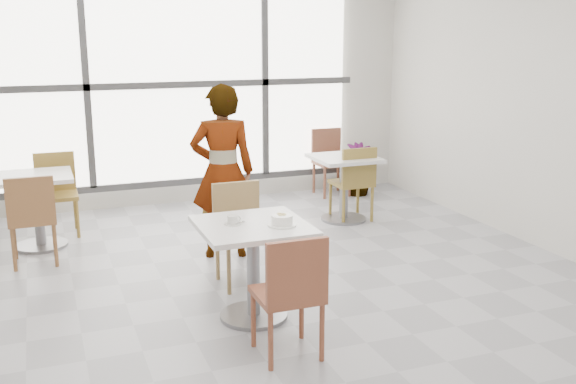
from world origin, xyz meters
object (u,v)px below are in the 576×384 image
object	(u,v)px
coffee_cup	(233,220)
chair_near	(291,289)
bg_table_right	(344,179)
bg_chair_right_far	(329,157)
bg_chair_left_far	(56,188)
main_table	(253,253)
oatmeal_bowl	(282,220)
bg_table_left	(37,200)
bg_chair_left_near	(32,214)
plant_right	(357,169)
chair_far	(240,226)
bg_chair_right_near	(355,179)
person	(223,172)

from	to	relation	value
coffee_cup	chair_near	bearing A→B (deg)	-77.40
bg_table_right	bg_chair_right_far	size ratio (longest dim) A/B	0.86
bg_chair_left_far	coffee_cup	bearing A→B (deg)	-67.44
main_table	oatmeal_bowl	bearing A→B (deg)	-34.12
main_table	bg_table_left	xyz separation A→B (m)	(-1.50, 2.40, -0.04)
chair_near	bg_chair_left_near	bearing A→B (deg)	-58.10
bg_chair_left_near	plant_right	world-z (taller)	bg_chair_left_near
bg_chair_left_near	bg_chair_left_far	xyz separation A→B (m)	(0.25, 1.01, 0.00)
chair_near	bg_chair_left_far	world-z (taller)	same
coffee_cup	bg_chair_left_near	size ratio (longest dim) A/B	0.18
main_table	chair_far	size ratio (longest dim) A/B	0.92
bg_table_left	bg_chair_left_far	world-z (taller)	bg_chair_left_far
bg_chair_left_near	bg_chair_right_far	xyz separation A→B (m)	(3.73, 1.60, 0.00)
chair_far	bg_chair_left_far	size ratio (longest dim) A/B	1.00
bg_chair_left_near	bg_chair_right_near	bearing A→B (deg)	-175.36
person	bg_table_left	bearing A→B (deg)	-16.11
oatmeal_bowl	coffee_cup	xyz separation A→B (m)	(-0.33, 0.17, -0.01)
bg_chair_right_near	bg_chair_right_far	distance (m)	1.35
chair_far	bg_chair_left_far	world-z (taller)	same
chair_far	bg_table_left	size ratio (longest dim) A/B	1.16
chair_near	coffee_cup	size ratio (longest dim) A/B	5.47
coffee_cup	chair_far	bearing A→B (deg)	69.71
oatmeal_bowl	coffee_cup	world-z (taller)	oatmeal_bowl
bg_chair_right_far	coffee_cup	bearing A→B (deg)	-124.46
oatmeal_bowl	person	xyz separation A→B (m)	(-0.01, 1.60, 0.04)
person	bg_chair_right_far	world-z (taller)	person
plant_right	chair_far	bearing A→B (deg)	-134.09
main_table	oatmeal_bowl	size ratio (longest dim) A/B	3.81
bg_table_right	oatmeal_bowl	bearing A→B (deg)	-125.04
chair_far	bg_chair_right_near	bearing A→B (deg)	36.98
bg_chair_right_near	bg_chair_left_far	bearing A→B (deg)	-12.92
chair_far	bg_table_right	distance (m)	2.19
chair_far	person	distance (m)	0.79
main_table	bg_table_right	bearing A→B (deg)	50.41
chair_far	plant_right	bearing A→B (deg)	45.91
chair_near	coffee_cup	bearing A→B (deg)	-77.40
bg_table_left	plant_right	xyz separation A→B (m)	(4.00, 0.82, -0.14)
oatmeal_bowl	plant_right	bearing A→B (deg)	55.30
bg_table_left	bg_chair_right_near	size ratio (longest dim) A/B	0.86
coffee_cup	bg_chair_right_far	xyz separation A→B (m)	(2.32, 3.38, -0.28)
bg_chair_right_far	bg_chair_right_near	bearing A→B (deg)	-101.97
person	bg_chair_left_far	world-z (taller)	person
bg_chair_right_far	plant_right	xyz separation A→B (m)	(0.32, -0.20, -0.15)
oatmeal_bowl	bg_chair_left_far	xyz separation A→B (m)	(-1.49, 2.96, -0.29)
plant_right	oatmeal_bowl	bearing A→B (deg)	-124.70
bg_table_right	plant_right	xyz separation A→B (m)	(0.70, 1.03, -0.14)
coffee_cup	oatmeal_bowl	bearing A→B (deg)	-27.31
bg_table_right	bg_chair_left_far	distance (m)	3.18
person	main_table	bearing A→B (deg)	95.72
oatmeal_bowl	bg_chair_left_far	distance (m)	3.33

